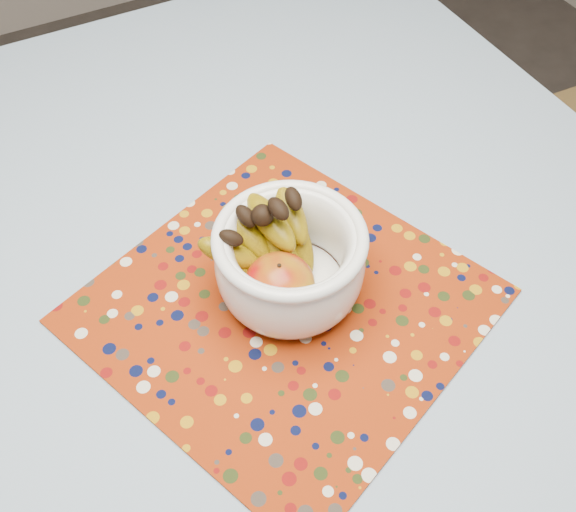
% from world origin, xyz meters
% --- Properties ---
extents(table, '(1.20, 1.20, 0.75)m').
position_xyz_m(table, '(0.00, 0.00, 0.67)').
color(table, brown).
rests_on(table, ground).
extents(tablecloth, '(1.32, 1.32, 0.01)m').
position_xyz_m(tablecloth, '(0.00, 0.00, 0.76)').
color(tablecloth, '#6588A9').
rests_on(tablecloth, table).
extents(placemat, '(0.58, 0.58, 0.00)m').
position_xyz_m(placemat, '(0.05, -0.10, 0.76)').
color(placemat, maroon).
rests_on(placemat, tablecloth).
extents(fruit_bowl, '(0.22, 0.20, 0.16)m').
position_xyz_m(fruit_bowl, '(0.06, -0.07, 0.83)').
color(fruit_bowl, white).
rests_on(fruit_bowl, placemat).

